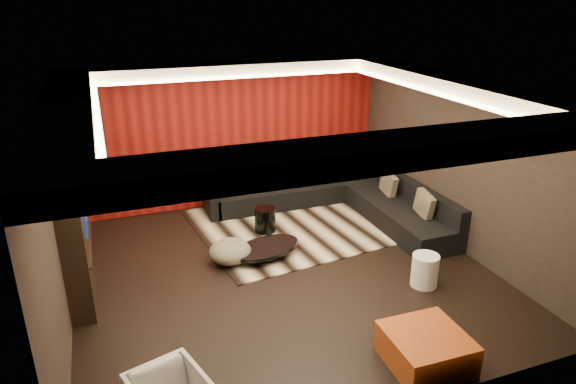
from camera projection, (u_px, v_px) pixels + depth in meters
name	position (u px, v px, depth m)	size (l,w,h in m)	color
floor	(283.00, 272.00, 7.84)	(6.00, 6.00, 0.02)	black
ceiling	(283.00, 87.00, 6.81)	(6.00, 6.00, 0.02)	silver
wall_back	(230.00, 135.00, 9.96)	(6.00, 0.02, 2.80)	black
wall_left	(55.00, 216.00, 6.35)	(0.02, 6.00, 2.80)	black
wall_right	(457.00, 163.00, 8.31)	(0.02, 6.00, 2.80)	black
red_feature_wall	(231.00, 135.00, 9.92)	(5.98, 0.05, 2.78)	#6B0C0A
soffit_back	(232.00, 69.00, 9.21)	(6.00, 0.60, 0.22)	silver
soffit_front	(387.00, 151.00, 4.50)	(6.00, 0.60, 0.22)	silver
soffit_left	(65.00, 112.00, 5.98)	(0.60, 4.80, 0.22)	silver
soffit_right	(451.00, 84.00, 7.74)	(0.60, 4.80, 0.22)	silver
cove_back	(237.00, 77.00, 8.95)	(4.80, 0.08, 0.04)	#FFD899
cove_front	(368.00, 151.00, 4.83)	(4.80, 0.08, 0.04)	#FFD899
cove_left	(97.00, 117.00, 6.12)	(0.08, 4.80, 0.04)	#FFD899
cove_right	(431.00, 92.00, 7.66)	(0.08, 4.80, 0.04)	#FFD899
tv_surround	(73.00, 218.00, 7.04)	(0.30, 2.00, 2.20)	black
tv_screen	(82.00, 193.00, 6.96)	(0.04, 1.30, 0.80)	black
tv_shelf	(90.00, 242.00, 7.23)	(0.04, 1.60, 0.04)	black
rug	(309.00, 221.00, 9.54)	(4.00, 3.00, 0.02)	beige
coffee_table	(266.00, 252.00, 8.20)	(1.16, 1.16, 0.20)	black
drum_stool	(265.00, 220.00, 9.05)	(0.37, 0.37, 0.44)	black
striped_pouf	(230.00, 251.00, 8.03)	(0.66, 0.66, 0.36)	#C3B597
white_side_table	(425.00, 270.00, 7.41)	(0.39, 0.39, 0.48)	white
orange_ottoman	(425.00, 349.00, 5.86)	(0.87, 0.87, 0.39)	#AB3D16
sectional_sofa	(334.00, 198.00, 9.94)	(3.65, 3.50, 0.75)	black
throw_pillows	(336.00, 180.00, 9.83)	(3.17, 2.77, 0.50)	#BFB18C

